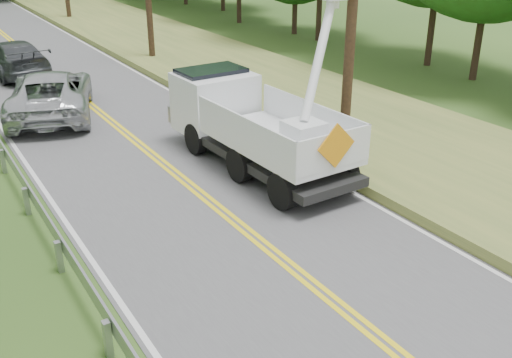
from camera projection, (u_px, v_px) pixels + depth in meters
road at (129, 136)px, 19.46m from camera, size 7.20×96.00×0.03m
tall_grass_verge at (303, 100)px, 22.82m from camera, size 7.00×96.00×0.30m
bucket_truck at (247, 109)px, 17.18m from camera, size 3.69×6.91×6.70m
suv_silver at (51, 93)px, 21.19m from camera, size 4.45×6.50×1.65m
suv_darkgrey at (13, 58)px, 26.71m from camera, size 2.65×5.55×1.56m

